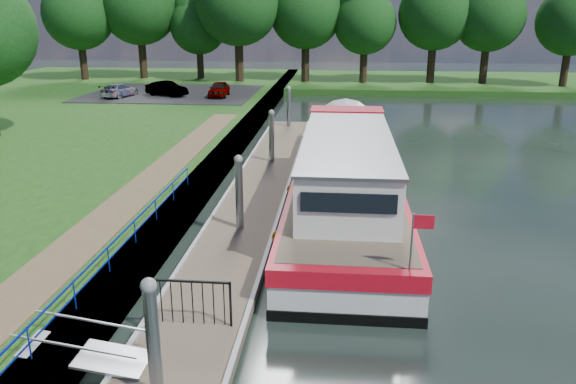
# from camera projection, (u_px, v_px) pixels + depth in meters

# --- Properties ---
(bank_edge) EXTENTS (1.10, 90.00, 0.78)m
(bank_edge) POSITION_uv_depth(u_px,v_px,m) (210.00, 174.00, 25.62)
(bank_edge) COLOR #473D2D
(bank_edge) RESTS_ON ground
(far_bank) EXTENTS (60.00, 18.00, 0.60)m
(far_bank) POSITION_uv_depth(u_px,v_px,m) (423.00, 82.00, 59.42)
(far_bank) COLOR #1B4614
(far_bank) RESTS_ON ground
(footpath) EXTENTS (1.60, 40.00, 0.05)m
(footpath) POSITION_uv_depth(u_px,v_px,m) (109.00, 217.00, 19.02)
(footpath) COLOR brown
(footpath) RESTS_ON riverbank
(carpark) EXTENTS (14.00, 12.00, 0.06)m
(carpark) POSITION_uv_depth(u_px,v_px,m) (173.00, 93.00, 48.04)
(carpark) COLOR black
(carpark) RESTS_ON riverbank
(blue_fence) EXTENTS (0.04, 18.04, 0.72)m
(blue_fence) POSITION_uv_depth(u_px,v_px,m) (92.00, 270.00, 13.98)
(blue_fence) COLOR #0C2DBF
(blue_fence) RESTS_ON riverbank
(pontoon) EXTENTS (2.50, 30.00, 0.56)m
(pontoon) POSITION_uv_depth(u_px,v_px,m) (259.00, 193.00, 23.56)
(pontoon) COLOR brown
(pontoon) RESTS_ON ground
(mooring_piles) EXTENTS (0.30, 27.30, 3.55)m
(mooring_piles) POSITION_uv_depth(u_px,v_px,m) (259.00, 168.00, 23.22)
(mooring_piles) COLOR gray
(mooring_piles) RESTS_ON ground
(gangway) EXTENTS (2.58, 1.00, 0.92)m
(gangway) POSITION_uv_depth(u_px,v_px,m) (86.00, 353.00, 11.74)
(gangway) COLOR #A5A8AD
(gangway) RESTS_ON ground
(gate_panel) EXTENTS (1.85, 0.05, 1.15)m
(gate_panel) POSITION_uv_depth(u_px,v_px,m) (192.00, 296.00, 13.03)
(gate_panel) COLOR black
(gate_panel) RESTS_ON ground
(barge) EXTENTS (4.36, 21.15, 4.78)m
(barge) POSITION_uv_depth(u_px,v_px,m) (346.00, 171.00, 23.50)
(barge) COLOR black
(barge) RESTS_ON ground
(horizon_trees) EXTENTS (54.38, 10.03, 12.87)m
(horizon_trees) POSITION_uv_depth(u_px,v_px,m) (293.00, 6.00, 55.14)
(horizon_trees) COLOR #332316
(horizon_trees) RESTS_ON ground
(car_a) EXTENTS (1.57, 3.60, 1.21)m
(car_a) POSITION_uv_depth(u_px,v_px,m) (219.00, 89.00, 45.74)
(car_a) COLOR #999999
(car_a) RESTS_ON carpark
(car_b) EXTENTS (3.80, 2.60, 1.19)m
(car_b) POSITION_uv_depth(u_px,v_px,m) (167.00, 89.00, 46.02)
(car_b) COLOR #999999
(car_b) RESTS_ON carpark
(car_c) EXTENTS (2.27, 3.95, 1.08)m
(car_c) POSITION_uv_depth(u_px,v_px,m) (120.00, 90.00, 45.57)
(car_c) COLOR #999999
(car_c) RESTS_ON carpark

